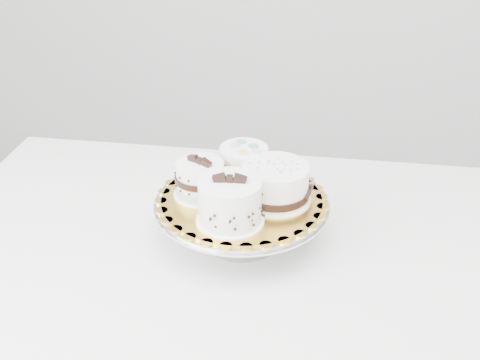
% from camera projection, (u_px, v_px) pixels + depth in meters
% --- Properties ---
extents(table, '(1.26, 0.86, 0.75)m').
position_uv_depth(table, '(239.00, 283.00, 1.17)').
color(table, white).
rests_on(table, floor).
extents(cake_stand, '(0.33, 0.33, 0.09)m').
position_uv_depth(cake_stand, '(242.00, 213.00, 1.14)').
color(cake_stand, gray).
rests_on(cake_stand, table).
extents(cake_board, '(0.36, 0.36, 0.00)m').
position_uv_depth(cake_board, '(242.00, 199.00, 1.13)').
color(cake_board, gold).
rests_on(cake_board, cake_stand).
extents(cake_swirl, '(0.12, 0.12, 0.10)m').
position_uv_depth(cake_swirl, '(230.00, 203.00, 1.04)').
color(cake_swirl, white).
rests_on(cake_swirl, cake_board).
extents(cake_banded, '(0.12, 0.12, 0.08)m').
position_uv_depth(cake_banded, '(200.00, 180.00, 1.12)').
color(cake_banded, white).
rests_on(cake_banded, cake_board).
extents(cake_dots, '(0.12, 0.12, 0.07)m').
position_uv_depth(cake_dots, '(244.00, 163.00, 1.17)').
color(cake_dots, white).
rests_on(cake_dots, cake_board).
extents(cake_ribbon, '(0.14, 0.14, 0.07)m').
position_uv_depth(cake_ribbon, '(276.00, 184.00, 1.11)').
color(cake_ribbon, white).
rests_on(cake_ribbon, cake_board).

